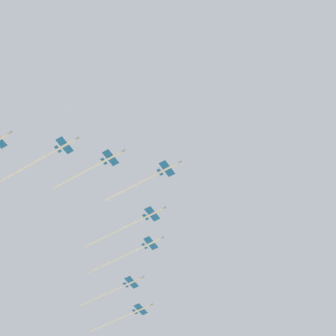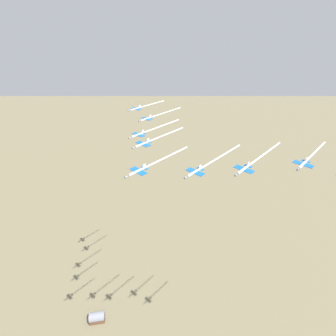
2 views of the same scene
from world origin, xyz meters
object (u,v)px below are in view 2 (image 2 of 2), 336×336
object	(u,v)px
jet_port_trail	(156,116)
jet_starboard_outer	(150,130)
hangar	(97,317)
jet_tail_end	(143,107)
jet_lead	(152,164)
jet_port_outer	(255,161)
jet_port_inner	(209,164)
jet_center_rear	(309,158)
jet_starboard_inner	(154,140)

from	to	relation	value
jet_port_trail	jet_starboard_outer	bearing A→B (deg)	127.42
hangar	jet_port_trail	bearing A→B (deg)	-175.02
jet_starboard_outer	jet_tail_end	size ratio (longest dim) A/B	1.19
jet_lead	jet_port_trail	bearing A→B (deg)	-46.42
jet_lead	jet_starboard_outer	bearing A→B (deg)	-42.69
jet_port_outer	jet_starboard_outer	world-z (taller)	jet_port_outer
jet_starboard_outer	jet_port_outer	bearing A→B (deg)	-179.42
hangar	jet_port_inner	bearing A→B (deg)	140.86
jet_lead	jet_port_outer	distance (m)	42.46
jet_center_rear	jet_port_trail	distance (m)	92.67
jet_starboard_outer	jet_center_rear	distance (m)	79.57
jet_port_trail	hangar	bearing A→B (deg)	57.07
jet_starboard_inner	jet_center_rear	size ratio (longest dim) A/B	0.98
jet_starboard_outer	jet_port_trail	bearing A→B (deg)	-52.58
jet_tail_end	jet_starboard_outer	bearing A→B (deg)	143.39
jet_port_inner	jet_port_trail	distance (m)	68.57
jet_port_outer	jet_center_rear	size ratio (longest dim) A/B	1.13
jet_lead	jet_center_rear	world-z (taller)	jet_center_rear
jet_starboard_inner	jet_tail_end	size ratio (longest dim) A/B	1.07
jet_center_rear	jet_tail_end	size ratio (longest dim) A/B	1.09
jet_starboard_outer	jet_port_trail	world-z (taller)	jet_port_trail
jet_port_inner	jet_port_outer	distance (m)	18.73
jet_port_outer	jet_starboard_inner	bearing A→B (deg)	15.49
jet_port_outer	jet_lead	bearing A→B (deg)	43.31
jet_port_inner	jet_center_rear	size ratio (longest dim) A/B	1.16
jet_lead	jet_starboard_inner	distance (m)	22.48
jet_starboard_inner	jet_center_rear	world-z (taller)	jet_starboard_inner
jet_lead	jet_starboard_inner	xyz separation A→B (m)	(3.05, -22.22, 1.48)
jet_starboard_inner	jet_port_outer	world-z (taller)	jet_starboard_inner
jet_port_inner	jet_center_rear	xyz separation A→B (m)	(-41.85, -5.35, 2.55)
jet_lead	jet_port_outer	size ratio (longest dim) A/B	0.91
hangar	jet_port_outer	xyz separation A→B (m)	(-108.66, 38.43, 194.74)
jet_lead	jet_port_inner	distance (m)	24.43
jet_tail_end	jet_port_inner	bearing A→B (deg)	157.13
jet_starboard_outer	jet_port_inner	bearing A→B (deg)	168.27
jet_center_rear	jet_tail_end	bearing A→B (deg)	-2.02
hangar	jet_starboard_outer	xyz separation A→B (m)	(-58.13, 2.92, 192.20)
jet_lead	jet_port_trail	world-z (taller)	jet_lead
jet_port_outer	jet_tail_end	bearing A→B (deg)	-13.55
hangar	jet_port_outer	distance (m)	226.29
jet_port_trail	jet_tail_end	distance (m)	15.83
jet_port_trail	jet_port_outer	bearing A→B (deg)	165.78
jet_starboard_inner	jet_tail_end	distance (m)	58.15
jet_center_rear	jet_port_trail	size ratio (longest dim) A/B	0.93
hangar	jet_port_inner	world-z (taller)	jet_port_inner
jet_starboard_inner	jet_starboard_outer	xyz separation A→B (m)	(5.42, -18.93, -2.75)
jet_lead	jet_starboard_inner	bearing A→B (deg)	-46.50
jet_port_inner	jet_tail_end	xyz separation A→B (m)	(43.73, -71.46, 2.55)
jet_starboard_inner	jet_port_trail	xyz separation A→B (m)	(6.19, -44.32, -2.55)
hangar	jet_tail_end	world-z (taller)	jet_tail_end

